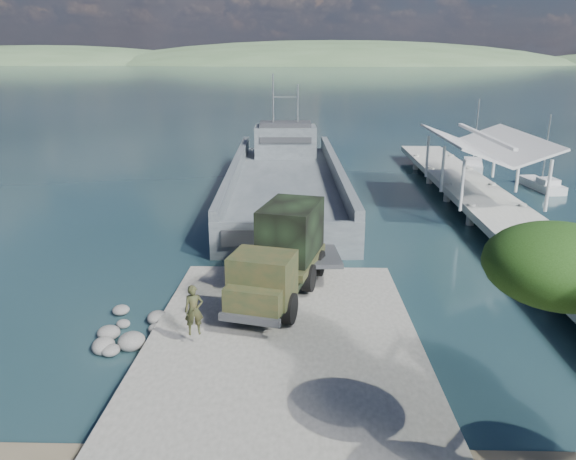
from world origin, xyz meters
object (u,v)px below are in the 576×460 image
object	(u,v)px
sailboat_near	(542,185)
landing_craft	(286,188)
pier	(484,190)
sailboat_far	(473,166)
military_truck	(282,253)
soldier	(194,320)

from	to	relation	value
sailboat_near	landing_craft	bearing A→B (deg)	-178.21
pier	sailboat_far	xyz separation A→B (m)	(3.79, 15.37, -1.24)
pier	military_truck	xyz separation A→B (m)	(-13.18, -14.75, 0.70)
military_truck	soldier	bearing A→B (deg)	-108.23
sailboat_far	sailboat_near	bearing A→B (deg)	-53.43
sailboat_near	sailboat_far	bearing A→B (deg)	104.37
pier	soldier	bearing A→B (deg)	-129.80
pier	soldier	distance (m)	25.23
soldier	sailboat_near	bearing A→B (deg)	34.16
pier	sailboat_far	world-z (taller)	sailboat_far
military_truck	sailboat_far	world-z (taller)	sailboat_far
landing_craft	pier	bearing A→B (deg)	-18.24
landing_craft	soldier	xyz separation A→B (m)	(-2.59, -23.37, 0.64)
military_truck	pier	bearing A→B (deg)	62.63
military_truck	sailboat_far	bearing A→B (deg)	75.01
landing_craft	military_truck	distance (m)	18.80
soldier	military_truck	bearing A→B (deg)	42.49
landing_craft	military_truck	size ratio (longest dim) A/B	3.97
sailboat_far	military_truck	bearing A→B (deg)	-104.54
landing_craft	military_truck	world-z (taller)	landing_craft
pier	landing_craft	world-z (taller)	landing_craft
military_truck	sailboat_far	xyz separation A→B (m)	(16.97, 30.12, -1.94)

